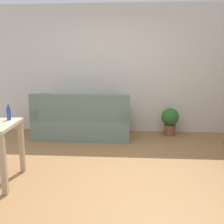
# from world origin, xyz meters

# --- Properties ---
(ground_plane) EXTENTS (5.20, 4.40, 0.02)m
(ground_plane) POSITION_xyz_m (0.00, 0.00, -0.01)
(ground_plane) COLOR #9E7042
(wall_rear) EXTENTS (5.20, 0.10, 2.70)m
(wall_rear) POSITION_xyz_m (0.00, 2.20, 1.35)
(wall_rear) COLOR silver
(wall_rear) RESTS_ON ground_plane
(couch) EXTENTS (1.88, 0.84, 0.92)m
(couch) POSITION_xyz_m (-0.57, 1.59, 0.31)
(couch) COLOR slate
(couch) RESTS_ON ground_plane
(potted_plant) EXTENTS (0.36, 0.36, 0.57)m
(potted_plant) POSITION_xyz_m (1.21, 1.90, 0.33)
(potted_plant) COLOR brown
(potted_plant) RESTS_ON ground_plane
(bottle_blue) EXTENTS (0.05, 0.05, 0.20)m
(bottle_blue) POSITION_xyz_m (-1.19, -0.18, 0.85)
(bottle_blue) COLOR #2347A3
(bottle_blue) RESTS_ON desk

